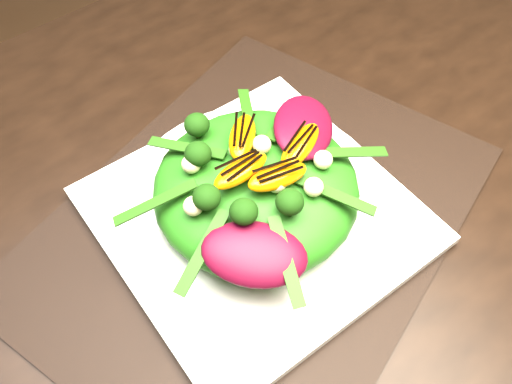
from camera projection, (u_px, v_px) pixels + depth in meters
dining_table at (117, 341)px, 0.51m from camera, size 1.60×0.90×0.75m
placemat at (256, 219)px, 0.56m from camera, size 0.55×0.47×0.00m
plate_base at (256, 215)px, 0.55m from camera, size 0.30×0.30×0.01m
salad_bowl at (256, 207)px, 0.54m from camera, size 0.35×0.35×0.02m
lettuce_mound at (256, 188)px, 0.52m from camera, size 0.22×0.22×0.07m
radicchio_leaf at (303, 127)px, 0.52m from camera, size 0.11×0.10×0.02m
orange_segment at (220, 151)px, 0.49m from camera, size 0.06×0.05×0.02m
broccoli_floret at (164, 177)px, 0.48m from camera, size 0.04×0.04×0.03m
macadamia_nut at (305, 180)px, 0.47m from camera, size 0.02×0.02×0.02m
balsamic_drizzle at (219, 145)px, 0.49m from camera, size 0.03×0.03×0.00m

